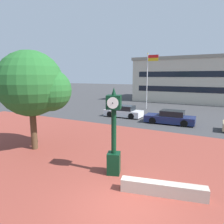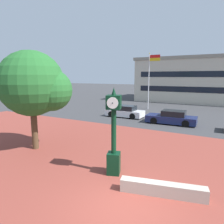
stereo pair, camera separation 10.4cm
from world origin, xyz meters
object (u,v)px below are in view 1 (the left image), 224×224
at_px(plaza_tree, 35,85).
at_px(car_street_far, 170,118).
at_px(car_street_near, 124,112).
at_px(flagpole_primary, 148,77).
at_px(street_clock, 114,136).
at_px(civic_building, 210,80).

relative_size(plaza_tree, car_street_far, 1.28).
relative_size(car_street_near, flagpole_primary, 0.55).
bearing_deg(plaza_tree, car_street_near, 88.41).
xyz_separation_m(plaza_tree, car_street_near, (0.32, 11.72, -3.36)).
xyz_separation_m(plaza_tree, car_street_far, (5.60, 10.86, -3.36)).
xyz_separation_m(car_street_near, car_street_far, (5.28, -0.86, 0.00)).
bearing_deg(car_street_near, car_street_far, -99.54).
bearing_deg(car_street_far, street_clock, 177.44).
height_order(plaza_tree, flagpole_primary, flagpole_primary).
bearing_deg(civic_building, car_street_near, -109.41).
relative_size(plaza_tree, civic_building, 0.24).
xyz_separation_m(plaza_tree, flagpole_primary, (0.75, 18.46, 0.45)).
height_order(street_clock, car_street_near, street_clock).
relative_size(plaza_tree, car_street_near, 1.44).
bearing_deg(car_street_near, civic_building, -19.70).
bearing_deg(flagpole_primary, street_clock, -75.61).
xyz_separation_m(car_street_far, flagpole_primary, (-4.85, 7.60, 3.81)).
bearing_deg(plaza_tree, civic_building, 76.77).
height_order(flagpole_primary, civic_building, civic_building).
height_order(street_clock, civic_building, civic_building).
bearing_deg(street_clock, plaza_tree, 153.87).
bearing_deg(street_clock, car_street_far, 71.13).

